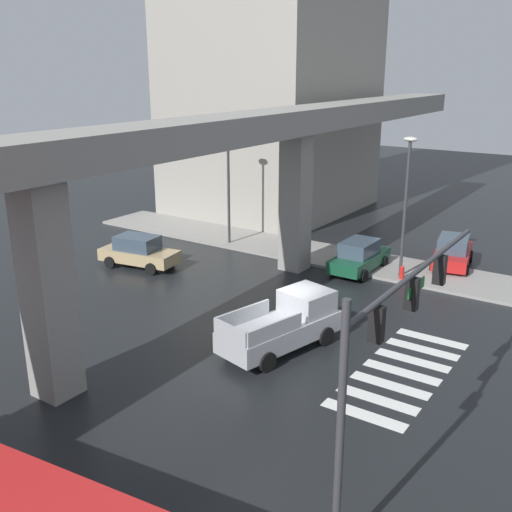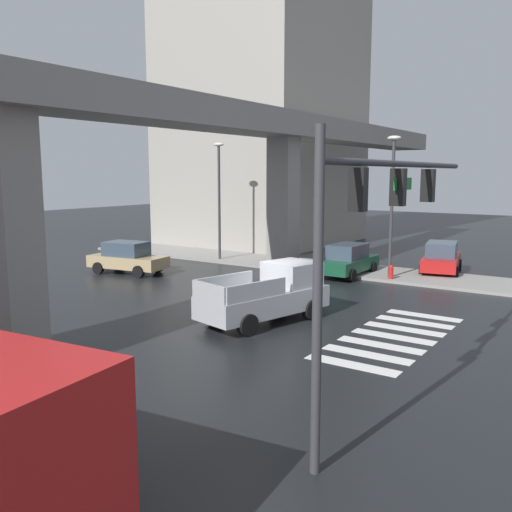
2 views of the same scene
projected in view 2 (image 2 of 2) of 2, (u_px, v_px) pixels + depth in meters
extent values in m
plane|color=black|center=(266.00, 315.00, 21.15)|extent=(120.00, 120.00, 0.00)
cube|color=silver|center=(352.00, 365.00, 15.64)|extent=(0.55, 2.80, 0.01)
cube|color=silver|center=(367.00, 354.00, 16.54)|extent=(0.55, 2.80, 0.01)
cube|color=silver|center=(381.00, 345.00, 17.44)|extent=(0.55, 2.80, 0.01)
cube|color=silver|center=(393.00, 337.00, 18.34)|extent=(0.55, 2.80, 0.01)
cube|color=silver|center=(404.00, 329.00, 19.24)|extent=(0.55, 2.80, 0.01)
cube|color=silver|center=(415.00, 322.00, 20.14)|extent=(0.55, 2.80, 0.01)
cube|color=silver|center=(424.00, 316.00, 21.04)|extent=(0.55, 2.80, 0.01)
cube|color=gray|center=(184.00, 111.00, 22.20)|extent=(55.21, 2.57, 1.20)
cube|color=gray|center=(13.00, 233.00, 16.46)|extent=(1.30, 1.30, 7.28)
cube|color=gray|center=(283.00, 207.00, 29.19)|extent=(1.30, 1.30, 7.28)
cube|color=gray|center=(340.00, 269.00, 30.95)|extent=(4.00, 36.00, 0.15)
cube|color=#A8AAAF|center=(264.00, 301.00, 20.03)|extent=(5.40, 3.05, 0.80)
cube|color=#A8AAAF|center=(292.00, 274.00, 20.87)|extent=(2.07, 2.10, 0.90)
cube|color=#3F5160|center=(300.00, 272.00, 21.18)|extent=(0.49, 1.65, 0.77)
cube|color=#A8AAAF|center=(224.00, 283.00, 19.81)|extent=(2.60, 0.72, 0.60)
cube|color=#A8AAAF|center=(257.00, 291.00, 18.53)|extent=(2.60, 0.72, 0.60)
cube|color=#A8AAAF|center=(209.00, 292.00, 18.27)|extent=(0.51, 1.72, 0.60)
cylinder|color=black|center=(277.00, 301.00, 21.80)|extent=(0.80, 0.45, 0.76)
cylinder|color=black|center=(311.00, 309.00, 20.48)|extent=(0.80, 0.45, 0.76)
cylinder|color=black|center=(214.00, 315.00, 19.70)|extent=(0.80, 0.45, 0.76)
cylinder|color=black|center=(248.00, 325.00, 18.38)|extent=(0.80, 0.45, 0.76)
cylinder|color=black|center=(19.00, 485.00, 8.76)|extent=(0.45, 0.99, 0.96)
cube|color=tan|center=(128.00, 262.00, 29.99)|extent=(2.43, 4.53, 0.64)
cube|color=#384756|center=(126.00, 249.00, 29.93)|extent=(1.84, 2.45, 0.76)
cylinder|color=black|center=(158.00, 267.00, 30.25)|extent=(0.34, 0.67, 0.64)
cylinder|color=black|center=(139.00, 272.00, 28.71)|extent=(0.34, 0.67, 0.64)
cylinder|color=black|center=(119.00, 263.00, 31.36)|extent=(0.34, 0.67, 0.64)
cylinder|color=black|center=(98.00, 268.00, 29.82)|extent=(0.34, 0.67, 0.64)
cube|color=#14472D|center=(348.00, 264.00, 29.15)|extent=(4.31, 1.78, 0.64)
cube|color=#384756|center=(348.00, 251.00, 28.96)|extent=(2.24, 1.51, 0.76)
cylinder|color=black|center=(344.00, 265.00, 30.76)|extent=(0.64, 0.24, 0.64)
cylinder|color=black|center=(373.00, 268.00, 29.80)|extent=(0.64, 0.24, 0.64)
cylinder|color=black|center=(322.00, 272.00, 28.59)|extent=(0.64, 0.24, 0.64)
cylinder|color=black|center=(352.00, 275.00, 27.63)|extent=(0.64, 0.24, 0.64)
cube|color=red|center=(441.00, 262.00, 29.92)|extent=(4.56, 2.55, 0.64)
cube|color=#384756|center=(442.00, 249.00, 29.72)|extent=(2.48, 1.90, 0.76)
cylinder|color=black|center=(427.00, 263.00, 31.51)|extent=(0.67, 0.36, 0.64)
cylinder|color=black|center=(459.00, 265.00, 30.84)|extent=(0.67, 0.36, 0.64)
cylinder|color=black|center=(422.00, 270.00, 29.09)|extent=(0.67, 0.36, 0.64)
cylinder|color=black|center=(456.00, 273.00, 28.42)|extent=(0.67, 0.36, 0.64)
cylinder|color=#38383D|center=(317.00, 306.00, 9.56)|extent=(0.18, 0.18, 6.20)
cylinder|color=#38383D|center=(406.00, 164.00, 12.71)|extent=(8.60, 0.14, 0.14)
cube|color=black|center=(358.00, 190.00, 10.58)|extent=(0.24, 0.32, 0.84)
sphere|color=red|center=(358.00, 176.00, 10.54)|extent=(0.17, 0.17, 0.17)
cube|color=black|center=(398.00, 187.00, 12.38)|extent=(0.24, 0.32, 0.84)
sphere|color=red|center=(399.00, 176.00, 12.34)|extent=(0.17, 0.17, 0.17)
cube|color=black|center=(428.00, 186.00, 14.18)|extent=(0.24, 0.32, 0.84)
sphere|color=red|center=(428.00, 175.00, 14.14)|extent=(0.17, 0.17, 0.17)
cube|color=#19722D|center=(403.00, 184.00, 12.62)|extent=(1.10, 0.04, 0.28)
cylinder|color=#38383D|center=(392.00, 212.00, 27.60)|extent=(0.16, 0.16, 7.00)
ellipsoid|color=beige|center=(394.00, 138.00, 27.06)|extent=(0.44, 0.70, 0.24)
cylinder|color=#38383D|center=(219.00, 205.00, 33.67)|extent=(0.16, 0.16, 7.00)
ellipsoid|color=beige|center=(219.00, 144.00, 33.14)|extent=(0.44, 0.70, 0.24)
cylinder|color=red|center=(391.00, 275.00, 27.61)|extent=(0.24, 0.24, 0.70)
sphere|color=red|center=(391.00, 267.00, 27.55)|extent=(0.22, 0.22, 0.22)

